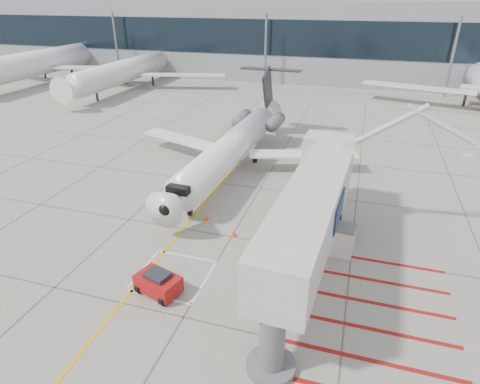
% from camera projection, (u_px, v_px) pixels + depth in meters
% --- Properties ---
extents(ground_plane, '(260.00, 260.00, 0.00)m').
position_uv_depth(ground_plane, '(211.00, 271.00, 24.15)').
color(ground_plane, gray).
rests_on(ground_plane, ground).
extents(regional_jet, '(24.32, 30.08, 7.63)m').
position_uv_depth(regional_jet, '(223.00, 139.00, 34.33)').
color(regional_jet, white).
rests_on(regional_jet, ground_plane).
extents(jet_bridge, '(10.29, 19.74, 7.68)m').
position_uv_depth(jet_bridge, '(308.00, 223.00, 21.72)').
color(jet_bridge, beige).
rests_on(jet_bridge, ground_plane).
extents(pushback_tug, '(2.75, 2.14, 1.41)m').
position_uv_depth(pushback_tug, '(158.00, 282.00, 22.14)').
color(pushback_tug, '#AA1010').
rests_on(pushback_tug, ground_plane).
extents(baggage_cart, '(1.90, 1.41, 1.08)m').
position_uv_depth(baggage_cart, '(297.00, 212.00, 29.59)').
color(baggage_cart, '#59585D').
rests_on(baggage_cart, ground_plane).
extents(ground_power_unit, '(2.59, 1.67, 1.95)m').
position_uv_depth(ground_power_unit, '(334.00, 238.00, 25.66)').
color(ground_power_unit, beige).
rests_on(ground_power_unit, ground_plane).
extents(cone_nose, '(0.39, 0.39, 0.55)m').
position_uv_depth(cone_nose, '(206.00, 217.00, 29.53)').
color(cone_nose, '#DA5B0B').
rests_on(cone_nose, ground_plane).
extents(cone_side, '(0.35, 0.35, 0.48)m').
position_uv_depth(cone_side, '(234.00, 233.00, 27.57)').
color(cone_side, '#E0490B').
rests_on(cone_side, ground_plane).
extents(terminal_building, '(180.00, 28.00, 14.00)m').
position_uv_depth(terminal_building, '(384.00, 39.00, 78.37)').
color(terminal_building, gray).
rests_on(terminal_building, ground_plane).
extents(terminal_glass_band, '(180.00, 0.10, 6.00)m').
position_uv_depth(terminal_glass_band, '(387.00, 41.00, 65.89)').
color(terminal_glass_band, black).
rests_on(terminal_glass_band, ground_plane).
extents(bg_aircraft_a, '(39.02, 43.35, 13.01)m').
position_uv_depth(bg_aircraft_a, '(44.00, 45.00, 73.77)').
color(bg_aircraft_a, silver).
rests_on(bg_aircraft_a, ground_plane).
extents(bg_aircraft_b, '(33.24, 36.93, 11.08)m').
position_uv_depth(bg_aircraft_b, '(131.00, 54.00, 69.50)').
color(bg_aircraft_b, silver).
rests_on(bg_aircraft_b, ground_plane).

